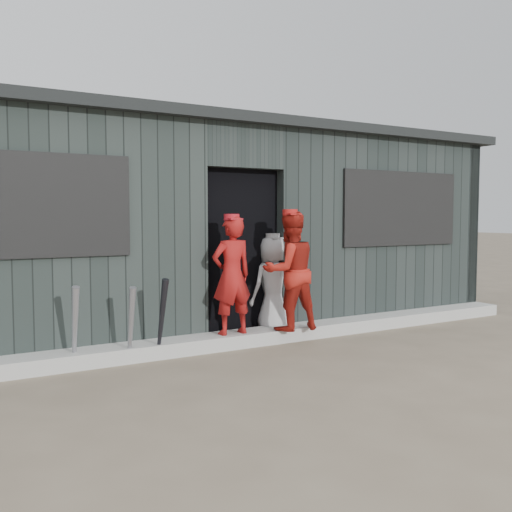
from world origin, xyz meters
TOP-DOWN VIEW (x-y plane):
  - ground at (0.00, 0.00)m, footprint 80.00×80.00m
  - curb at (0.00, 1.82)m, footprint 8.00×0.36m
  - bat_left at (-2.03, 1.70)m, footprint 0.10×0.35m
  - bat_mid at (-1.51, 1.62)m, footprint 0.09×0.29m
  - bat_right at (-1.20, 1.62)m, footprint 0.07×0.31m
  - player_red_left at (-0.32, 1.79)m, footprint 0.48×0.32m
  - player_red_right at (0.36, 1.66)m, footprint 0.69×0.56m
  - player_grey_back at (0.41, 2.10)m, footprint 0.65×0.48m
  - dugout at (0.00, 3.50)m, footprint 8.30×3.30m

SIDE VIEW (x-z plane):
  - ground at x=0.00m, z-range 0.00..0.00m
  - curb at x=0.00m, z-range 0.00..0.15m
  - bat_mid at x=-1.51m, z-range 0.00..0.78m
  - bat_left at x=-2.03m, z-range 0.00..0.82m
  - bat_right at x=-1.20m, z-range 0.00..0.84m
  - player_grey_back at x=0.41m, z-range 0.00..1.22m
  - player_red_left at x=-0.32m, z-range 0.15..1.45m
  - player_red_right at x=0.36m, z-range 0.15..1.50m
  - dugout at x=0.00m, z-range -0.02..2.60m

